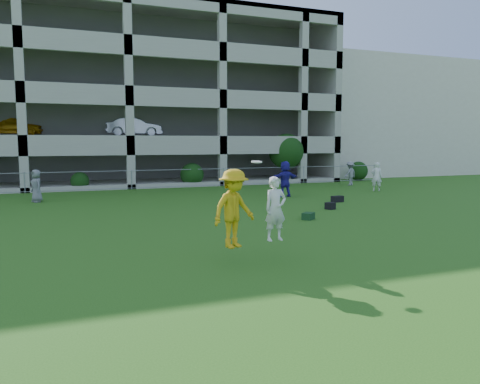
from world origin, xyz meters
name	(u,v)px	position (x,y,z in m)	size (l,w,h in m)	color
ground	(248,264)	(0.00, 0.00, 0.00)	(100.00, 100.00, 0.00)	#235114
stucco_building	(360,120)	(23.00, 28.00, 5.00)	(16.00, 14.00, 10.00)	beige
bystander_c	(36,186)	(-5.19, 14.42, 0.79)	(0.77, 0.50, 1.58)	slate
bystander_d	(285,179)	(7.03, 12.06, 0.95)	(1.77, 0.56, 1.91)	#2C219A
bystander_e	(377,177)	(13.42, 12.72, 0.86)	(0.63, 0.41, 1.72)	white
bystander_f	(350,173)	(14.07, 16.37, 0.81)	(1.04, 0.60, 1.61)	gray
bag_green_c	(308,216)	(4.56, 5.16, 0.13)	(0.50, 0.35, 0.26)	#153413
crate_d	(330,206)	(6.78, 7.17, 0.15)	(0.35, 0.35, 0.30)	black
bag_black_e	(337,199)	(8.42, 9.16, 0.15)	(0.60, 0.30, 0.30)	black
bag_green_g	(233,205)	(3.06, 9.25, 0.12)	(0.50, 0.30, 0.25)	#133519
frisbee_contest	(242,209)	(-0.05, 0.25, 1.31)	(2.19, 1.11, 2.07)	gold
parking_garage	(113,102)	(-0.01, 27.70, 6.01)	(30.00, 14.00, 12.00)	#9E998C
fence	(132,179)	(0.00, 19.00, 0.61)	(36.06, 0.06, 1.20)	gray
shrub_row	(200,163)	(4.59, 19.70, 1.51)	(34.38, 2.52, 3.50)	#163D11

